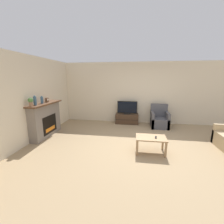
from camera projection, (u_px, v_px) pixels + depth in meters
ground_plane at (142, 145)px, 4.58m from camera, size 24.00×24.00×0.00m
wall_back at (141, 93)px, 6.69m from camera, size 12.00×0.06×2.70m
wall_left at (33, 99)px, 4.80m from camera, size 0.06×12.00×2.70m
fireplace at (46, 119)px, 5.22m from camera, size 0.42×1.58×1.18m
mantel_vase_left at (35, 101)px, 4.60m from camera, size 0.10×0.10×0.30m
mantel_vase_centre_left at (42, 100)px, 4.95m from camera, size 0.08×0.08×0.25m
mantel_clock at (47, 100)px, 5.22m from camera, size 0.08×0.11×0.15m
potted_plant at (31, 101)px, 4.41m from camera, size 0.15×0.15×0.26m
tv_stand at (127, 119)px, 6.75m from camera, size 1.01×0.45×0.44m
tv at (127, 108)px, 6.64m from camera, size 0.87×0.18×0.57m
armchair at (159, 120)px, 6.26m from camera, size 0.70×0.76×0.94m
coffee_table at (151, 140)px, 4.05m from camera, size 0.80×0.52×0.45m
remote at (156, 137)px, 4.00m from camera, size 0.06×0.15×0.02m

